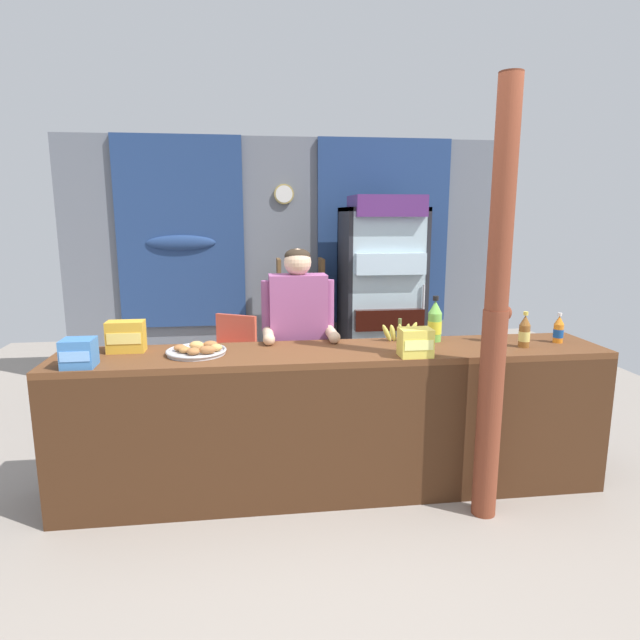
{
  "coord_description": "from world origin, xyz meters",
  "views": [
    {
      "loc": [
        -0.47,
        -2.82,
        1.78
      ],
      "look_at": [
        0.01,
        0.85,
        1.05
      ],
      "focal_mm": 30.02,
      "sensor_mm": 36.0,
      "label": 1
    }
  ],
  "objects_px": {
    "soda_bottle_iced_tea": "(524,332)",
    "pastry_tray": "(197,351)",
    "soda_bottle_lime_soda": "(435,322)",
    "snack_box_choco_powder": "(126,337)",
    "snack_box_biscuit": "(79,353)",
    "drink_fridge": "(382,285)",
    "stall_counter": "(338,410)",
    "timber_post": "(495,319)",
    "plastic_lawn_chair": "(230,356)",
    "snack_box_instant_noodle": "(415,342)",
    "shopkeeper": "(298,331)",
    "soda_bottle_orange_soda": "(559,330)",
    "banana_bunch": "(400,332)",
    "bottle_shelf_rack": "(301,321)",
    "soda_bottle_water": "(489,328)"
  },
  "relations": [
    {
      "from": "timber_post",
      "to": "drink_fridge",
      "type": "bearing_deg",
      "value": 91.43
    },
    {
      "from": "timber_post",
      "to": "soda_bottle_orange_soda",
      "type": "relative_size",
      "value": 12.48
    },
    {
      "from": "drink_fridge",
      "to": "bottle_shelf_rack",
      "type": "xyz_separation_m",
      "value": [
        -0.8,
        0.24,
        -0.39
      ]
    },
    {
      "from": "soda_bottle_water",
      "to": "pastry_tray",
      "type": "relative_size",
      "value": 0.56
    },
    {
      "from": "stall_counter",
      "to": "snack_box_biscuit",
      "type": "bearing_deg",
      "value": -177.22
    },
    {
      "from": "soda_bottle_lime_soda",
      "to": "bottle_shelf_rack",
      "type": "bearing_deg",
      "value": 109.16
    },
    {
      "from": "stall_counter",
      "to": "snack_box_choco_powder",
      "type": "bearing_deg",
      "value": 169.28
    },
    {
      "from": "bottle_shelf_rack",
      "to": "snack_box_instant_noodle",
      "type": "distance_m",
      "value": 2.49
    },
    {
      "from": "timber_post",
      "to": "snack_box_instant_noodle",
      "type": "relative_size",
      "value": 12.97
    },
    {
      "from": "bottle_shelf_rack",
      "to": "shopkeeper",
      "type": "xyz_separation_m",
      "value": [
        -0.18,
        -1.77,
        0.28
      ]
    },
    {
      "from": "timber_post",
      "to": "banana_bunch",
      "type": "relative_size",
      "value": 9.37
    },
    {
      "from": "timber_post",
      "to": "soda_bottle_orange_soda",
      "type": "bearing_deg",
      "value": 33.46
    },
    {
      "from": "timber_post",
      "to": "soda_bottle_lime_soda",
      "type": "distance_m",
      "value": 0.62
    },
    {
      "from": "soda_bottle_lime_soda",
      "to": "snack_box_instant_noodle",
      "type": "relative_size",
      "value": 1.6
    },
    {
      "from": "pastry_tray",
      "to": "soda_bottle_iced_tea",
      "type": "bearing_deg",
      "value": -2.49
    },
    {
      "from": "timber_post",
      "to": "soda_bottle_iced_tea",
      "type": "height_order",
      "value": "timber_post"
    },
    {
      "from": "bottle_shelf_rack",
      "to": "snack_box_choco_powder",
      "type": "height_order",
      "value": "bottle_shelf_rack"
    },
    {
      "from": "plastic_lawn_chair",
      "to": "soda_bottle_iced_tea",
      "type": "distance_m",
      "value": 2.65
    },
    {
      "from": "snack_box_instant_noodle",
      "to": "plastic_lawn_chair",
      "type": "bearing_deg",
      "value": 122.65
    },
    {
      "from": "bottle_shelf_rack",
      "to": "drink_fridge",
      "type": "bearing_deg",
      "value": -16.9
    },
    {
      "from": "stall_counter",
      "to": "soda_bottle_water",
      "type": "bearing_deg",
      "value": 12.08
    },
    {
      "from": "plastic_lawn_chair",
      "to": "shopkeeper",
      "type": "relative_size",
      "value": 0.55
    },
    {
      "from": "soda_bottle_lime_soda",
      "to": "soda_bottle_iced_tea",
      "type": "relative_size",
      "value": 1.33
    },
    {
      "from": "pastry_tray",
      "to": "banana_bunch",
      "type": "bearing_deg",
      "value": 7.63
    },
    {
      "from": "plastic_lawn_chair",
      "to": "soda_bottle_orange_soda",
      "type": "xyz_separation_m",
      "value": [
        2.24,
        -1.62,
        0.53
      ]
    },
    {
      "from": "soda_bottle_lime_soda",
      "to": "snack_box_choco_powder",
      "type": "distance_m",
      "value": 2.0
    },
    {
      "from": "soda_bottle_iced_tea",
      "to": "pastry_tray",
      "type": "height_order",
      "value": "soda_bottle_iced_tea"
    },
    {
      "from": "bottle_shelf_rack",
      "to": "soda_bottle_water",
      "type": "distance_m",
      "value": 2.39
    },
    {
      "from": "drink_fridge",
      "to": "stall_counter",
      "type": "bearing_deg",
      "value": -110.57
    },
    {
      "from": "stall_counter",
      "to": "timber_post",
      "type": "xyz_separation_m",
      "value": [
        0.84,
        -0.31,
        0.62
      ]
    },
    {
      "from": "pastry_tray",
      "to": "drink_fridge",
      "type": "bearing_deg",
      "value": 50.04
    },
    {
      "from": "soda_bottle_iced_tea",
      "to": "shopkeeper",
      "type": "bearing_deg",
      "value": 159.61
    },
    {
      "from": "soda_bottle_water",
      "to": "snack_box_biscuit",
      "type": "relative_size",
      "value": 1.18
    },
    {
      "from": "soda_bottle_iced_tea",
      "to": "pastry_tray",
      "type": "relative_size",
      "value": 0.63
    },
    {
      "from": "snack_box_instant_noodle",
      "to": "snack_box_choco_powder",
      "type": "bearing_deg",
      "value": 169.04
    },
    {
      "from": "drink_fridge",
      "to": "snack_box_biscuit",
      "type": "distance_m",
      "value": 3.14
    },
    {
      "from": "pastry_tray",
      "to": "soda_bottle_water",
      "type": "bearing_deg",
      "value": 2.9
    },
    {
      "from": "stall_counter",
      "to": "timber_post",
      "type": "distance_m",
      "value": 1.09
    },
    {
      "from": "timber_post",
      "to": "soda_bottle_water",
      "type": "height_order",
      "value": "timber_post"
    },
    {
      "from": "soda_bottle_lime_soda",
      "to": "snack_box_choco_powder",
      "type": "bearing_deg",
      "value": -179.14
    },
    {
      "from": "bottle_shelf_rack",
      "to": "plastic_lawn_chair",
      "type": "height_order",
      "value": "bottle_shelf_rack"
    },
    {
      "from": "soda_bottle_water",
      "to": "plastic_lawn_chair",
      "type": "bearing_deg",
      "value": 139.65
    },
    {
      "from": "shopkeeper",
      "to": "soda_bottle_lime_soda",
      "type": "distance_m",
      "value": 0.95
    },
    {
      "from": "shopkeeper",
      "to": "snack_box_biscuit",
      "type": "xyz_separation_m",
      "value": [
        -1.29,
        -0.64,
        0.05
      ]
    },
    {
      "from": "soda_bottle_iced_tea",
      "to": "snack_box_biscuit",
      "type": "height_order",
      "value": "soda_bottle_iced_tea"
    },
    {
      "from": "banana_bunch",
      "to": "snack_box_biscuit",
      "type": "bearing_deg",
      "value": -168.99
    },
    {
      "from": "drink_fridge",
      "to": "banana_bunch",
      "type": "relative_size",
      "value": 7.33
    },
    {
      "from": "soda_bottle_orange_soda",
      "to": "snack_box_instant_noodle",
      "type": "height_order",
      "value": "soda_bottle_orange_soda"
    },
    {
      "from": "snack_box_biscuit",
      "to": "snack_box_choco_powder",
      "type": "bearing_deg",
      "value": 59.6
    },
    {
      "from": "bottle_shelf_rack",
      "to": "soda_bottle_orange_soda",
      "type": "relative_size",
      "value": 6.68
    }
  ]
}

